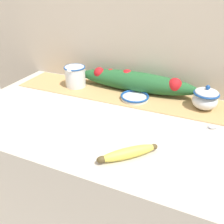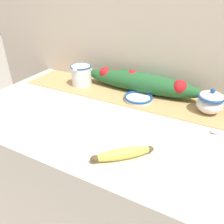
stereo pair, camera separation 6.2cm
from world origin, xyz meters
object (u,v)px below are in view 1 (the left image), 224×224
at_px(cream_pitcher, 75,76).
at_px(banana, 128,153).
at_px(spoon, 209,127).
at_px(sugar_bowl, 205,98).
at_px(small_dish, 135,97).

relative_size(cream_pitcher, banana, 0.77).
distance_m(banana, spoon, 0.37).
xyz_separation_m(sugar_bowl, small_dish, (-0.32, -0.03, -0.04)).
bearing_deg(sugar_bowl, small_dish, -174.80).
bearing_deg(sugar_bowl, cream_pitcher, 179.90).
height_order(cream_pitcher, spoon, cream_pitcher).
bearing_deg(small_dish, cream_pitcher, 175.09).
relative_size(banana, spoon, 1.05).
distance_m(sugar_bowl, banana, 0.49).
bearing_deg(cream_pitcher, sugar_bowl, -0.10).
distance_m(cream_pitcher, banana, 0.63).
xyz_separation_m(small_dish, banana, (0.11, -0.41, 0.01)).
bearing_deg(spoon, cream_pitcher, 133.88).
xyz_separation_m(cream_pitcher, spoon, (0.69, -0.16, -0.06)).
bearing_deg(cream_pitcher, small_dish, -4.91).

